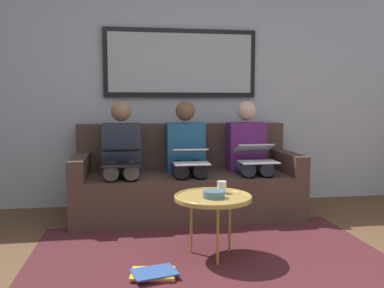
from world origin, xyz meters
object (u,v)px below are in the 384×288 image
(framed_mirror, at_px, (181,63))
(person_left, at_px, (249,153))
(laptop_black, at_px, (121,157))
(cup, at_px, (222,187))
(magazine_stack, at_px, (154,274))
(laptop_silver, at_px, (256,154))
(person_right, at_px, (122,156))
(laptop_white, at_px, (190,156))
(person_middle, at_px, (187,155))
(coffee_table, at_px, (213,198))
(bowl, at_px, (214,194))
(couch, at_px, (186,183))

(framed_mirror, xyz_separation_m, person_left, (-0.64, 0.46, -0.94))
(framed_mirror, bearing_deg, laptop_black, 47.50)
(cup, bearing_deg, magazine_stack, 36.76)
(laptop_silver, height_order, person_right, person_right)
(cup, distance_m, magazine_stack, 0.82)
(person_left, bearing_deg, laptop_white, 21.38)
(cup, bearing_deg, person_middle, -83.54)
(magazine_stack, bearing_deg, person_left, -126.08)
(coffee_table, distance_m, person_left, 1.31)
(bowl, xyz_separation_m, laptop_silver, (-0.61, -0.97, 0.16))
(coffee_table, xyz_separation_m, person_middle, (0.03, -1.15, 0.18))
(person_middle, bearing_deg, framed_mirror, -90.00)
(person_right, height_order, magazine_stack, person_right)
(laptop_silver, height_order, laptop_black, laptop_silver)
(person_right, xyz_separation_m, laptop_black, (0.00, 0.24, 0.02))
(coffee_table, bearing_deg, cup, -131.69)
(person_middle, xyz_separation_m, person_right, (0.64, 0.00, 0.00))
(couch, relative_size, cup, 24.44)
(laptop_white, bearing_deg, laptop_black, -0.80)
(bowl, height_order, laptop_black, laptop_black)
(laptop_silver, bearing_deg, couch, -24.96)
(laptop_silver, bearing_deg, laptop_white, 1.92)
(laptop_white, bearing_deg, person_left, -158.62)
(person_middle, bearing_deg, magazine_stack, 73.92)
(bowl, xyz_separation_m, laptop_black, (0.67, -0.95, 0.16))
(person_middle, bearing_deg, laptop_silver, 160.30)
(coffee_table, height_order, person_left, person_left)
(laptop_white, relative_size, person_right, 0.29)
(bowl, bearing_deg, person_right, -60.81)
(couch, distance_m, person_left, 0.71)
(laptop_black, height_order, magazine_stack, laptop_black)
(person_left, distance_m, laptop_black, 1.30)
(bowl, height_order, person_left, person_left)
(framed_mirror, bearing_deg, laptop_white, 90.00)
(framed_mirror, xyz_separation_m, laptop_silver, (-0.64, 0.69, -0.92))
(person_right, bearing_deg, cup, 125.83)
(cup, distance_m, bowl, 0.17)
(cup, distance_m, laptop_silver, 0.98)
(framed_mirror, xyz_separation_m, laptop_white, (0.00, 0.71, -0.92))
(laptop_black, bearing_deg, bowl, 124.99)
(person_left, distance_m, laptop_white, 0.69)
(person_left, relative_size, person_middle, 1.00)
(cup, bearing_deg, coffee_table, 48.31)
(laptop_silver, height_order, magazine_stack, laptop_silver)
(bowl, relative_size, magazine_stack, 0.50)
(person_left, height_order, person_middle, same)
(framed_mirror, xyz_separation_m, laptop_black, (0.64, 0.70, -0.92))
(person_middle, height_order, magazine_stack, person_middle)
(coffee_table, relative_size, person_right, 0.50)
(person_left, relative_size, laptop_black, 3.07)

